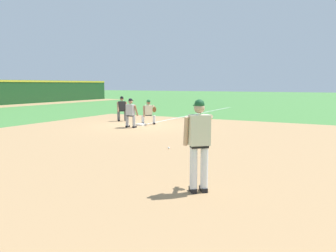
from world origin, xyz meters
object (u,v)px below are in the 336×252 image
at_px(baseball, 169,148).
at_px(first_baseman, 149,111).
at_px(pitcher, 199,140).
at_px(umpire, 122,108).
at_px(first_base_bag, 141,125).
at_px(baserunner, 131,112).

relative_size(baseball, first_baseman, 0.06).
bearing_deg(pitcher, umpire, 42.62).
height_order(first_base_bag, first_baseman, first_baseman).
bearing_deg(baseball, baserunner, 47.15).
bearing_deg(first_base_bag, pitcher, -141.05).
bearing_deg(baserunner, first_base_bag, 1.55).
relative_size(first_base_bag, baseball, 5.14).
distance_m(pitcher, baserunner, 10.09).
bearing_deg(umpire, pitcher, -137.38).
relative_size(baseball, baserunner, 0.05).
bearing_deg(pitcher, baseball, 35.80).
xyz_separation_m(first_base_bag, pitcher, (-8.41, -6.80, 1.01)).
xyz_separation_m(first_base_bag, baserunner, (-0.94, -0.03, 0.75)).
bearing_deg(baserunner, first_baseman, -5.19).
xyz_separation_m(pitcher, umpire, (9.67, 8.90, -0.27)).
relative_size(pitcher, umpire, 1.27).
distance_m(first_baseman, umpire, 2.36).
relative_size(pitcher, baserunner, 1.27).
bearing_deg(umpire, first_base_bag, -120.91).
distance_m(baseball, first_baseman, 6.80).
bearing_deg(baseball, first_baseman, 36.85).
xyz_separation_m(pitcher, first_baseman, (8.99, 6.64, -0.33)).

